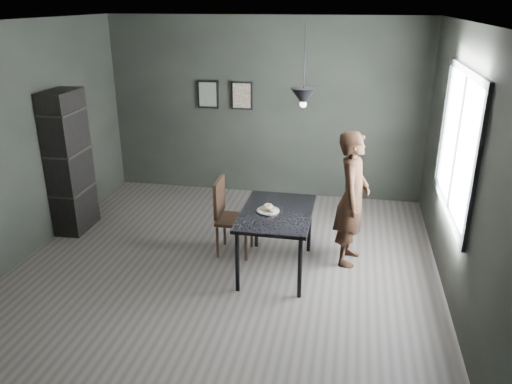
% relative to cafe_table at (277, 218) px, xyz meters
% --- Properties ---
extents(ground, '(5.00, 5.00, 0.00)m').
position_rel_cafe_table_xyz_m(ground, '(-0.60, 0.00, -0.67)').
color(ground, '#36322F').
rests_on(ground, ground).
extents(back_wall, '(5.00, 0.10, 2.80)m').
position_rel_cafe_table_xyz_m(back_wall, '(-0.60, 2.50, 0.73)').
color(back_wall, black).
rests_on(back_wall, ground).
extents(ceiling, '(5.00, 5.00, 0.02)m').
position_rel_cafe_table_xyz_m(ceiling, '(-0.60, 0.00, 2.13)').
color(ceiling, silver).
rests_on(ceiling, ground).
extents(window_assembly, '(0.04, 1.96, 1.56)m').
position_rel_cafe_table_xyz_m(window_assembly, '(1.87, 0.20, 0.93)').
color(window_assembly, white).
rests_on(window_assembly, ground).
extents(cafe_table, '(0.80, 1.20, 0.75)m').
position_rel_cafe_table_xyz_m(cafe_table, '(0.00, 0.00, 0.00)').
color(cafe_table, black).
rests_on(cafe_table, ground).
extents(white_plate, '(0.23, 0.23, 0.01)m').
position_rel_cafe_table_xyz_m(white_plate, '(-0.10, -0.03, 0.08)').
color(white_plate, white).
rests_on(white_plate, cafe_table).
extents(donut_pile, '(0.19, 0.13, 0.08)m').
position_rel_cafe_table_xyz_m(donut_pile, '(-0.10, -0.03, 0.12)').
color(donut_pile, beige).
rests_on(donut_pile, white_plate).
extents(woman, '(0.47, 0.65, 1.64)m').
position_rel_cafe_table_xyz_m(woman, '(0.84, 0.39, 0.15)').
color(woman, black).
rests_on(woman, ground).
extents(wood_chair, '(0.42, 0.42, 0.97)m').
position_rel_cafe_table_xyz_m(wood_chair, '(-0.66, 0.33, -0.12)').
color(wood_chair, black).
rests_on(wood_chair, ground).
extents(shelf_unit, '(0.38, 0.65, 1.93)m').
position_rel_cafe_table_xyz_m(shelf_unit, '(-2.92, 0.61, 0.29)').
color(shelf_unit, black).
rests_on(shelf_unit, ground).
extents(pendant_lamp, '(0.28, 0.28, 0.86)m').
position_rel_cafe_table_xyz_m(pendant_lamp, '(0.25, 0.10, 1.38)').
color(pendant_lamp, black).
rests_on(pendant_lamp, ground).
extents(framed_print_left, '(0.34, 0.04, 0.44)m').
position_rel_cafe_table_xyz_m(framed_print_left, '(-1.50, 2.47, 0.93)').
color(framed_print_left, black).
rests_on(framed_print_left, ground).
extents(framed_print_right, '(0.34, 0.04, 0.44)m').
position_rel_cafe_table_xyz_m(framed_print_right, '(-0.95, 2.47, 0.93)').
color(framed_print_right, black).
rests_on(framed_print_right, ground).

